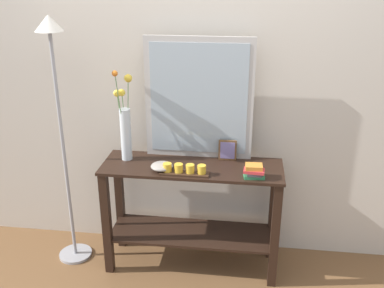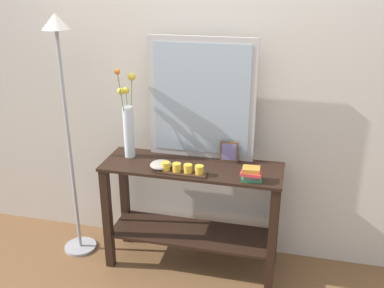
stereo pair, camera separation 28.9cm
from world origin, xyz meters
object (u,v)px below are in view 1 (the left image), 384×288
(decorative_bowl, at_px, (162,166))
(picture_frame_small, at_px, (228,150))
(console_table, at_px, (192,204))
(candle_tray, at_px, (184,170))
(mirror_leaning, at_px, (199,99))
(book_stack, at_px, (254,172))
(tall_vase_left, at_px, (125,126))
(floor_lamp, at_px, (58,104))

(decorative_bowl, bearing_deg, picture_frame_small, 28.77)
(console_table, relative_size, decorative_bowl, 8.34)
(candle_tray, bearing_deg, console_table, 76.50)
(mirror_leaning, xyz_separation_m, candle_tray, (-0.06, -0.30, -0.39))
(picture_frame_small, height_order, book_stack, picture_frame_small)
(mirror_leaning, xyz_separation_m, tall_vase_left, (-0.49, -0.11, -0.17))
(console_table, bearing_deg, decorative_bowl, -151.66)
(mirror_leaning, bearing_deg, decorative_bowl, -127.96)
(picture_frame_small, relative_size, floor_lamp, 0.08)
(console_table, bearing_deg, candle_tray, -103.50)
(tall_vase_left, bearing_deg, mirror_leaning, 12.92)
(mirror_leaning, xyz_separation_m, floor_lamp, (-0.91, -0.19, -0.02))
(decorative_bowl, bearing_deg, console_table, 28.34)
(mirror_leaning, height_order, floor_lamp, floor_lamp)
(candle_tray, bearing_deg, picture_frame_small, 44.94)
(candle_tray, relative_size, decorative_bowl, 2.19)
(mirror_leaning, height_order, decorative_bowl, mirror_leaning)
(console_table, xyz_separation_m, picture_frame_small, (0.23, 0.13, 0.37))
(tall_vase_left, height_order, decorative_bowl, tall_vase_left)
(book_stack, bearing_deg, picture_frame_small, 125.15)
(picture_frame_small, xyz_separation_m, decorative_bowl, (-0.41, -0.23, -0.04))
(picture_frame_small, bearing_deg, book_stack, -54.85)
(tall_vase_left, xyz_separation_m, decorative_bowl, (0.28, -0.16, -0.21))
(picture_frame_small, height_order, decorative_bowl, picture_frame_small)
(mirror_leaning, bearing_deg, book_stack, -37.75)
(decorative_bowl, bearing_deg, mirror_leaning, 52.04)
(decorative_bowl, bearing_deg, book_stack, -3.04)
(candle_tray, distance_m, decorative_bowl, 0.16)
(tall_vase_left, bearing_deg, book_stack, -12.15)
(console_table, relative_size, mirror_leaning, 1.46)
(decorative_bowl, height_order, floor_lamp, floor_lamp)
(picture_frame_small, relative_size, book_stack, 1.05)
(mirror_leaning, distance_m, picture_frame_small, 0.40)
(decorative_bowl, bearing_deg, floor_lamp, 173.63)
(book_stack, bearing_deg, tall_vase_left, 167.85)
(book_stack, relative_size, floor_lamp, 0.08)
(candle_tray, bearing_deg, tall_vase_left, 156.30)
(mirror_leaning, distance_m, candle_tray, 0.49)
(candle_tray, relative_size, book_stack, 2.33)
(candle_tray, distance_m, floor_lamp, 0.93)
(mirror_leaning, xyz_separation_m, book_stack, (0.39, -0.30, -0.37))
(console_table, distance_m, tall_vase_left, 0.71)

